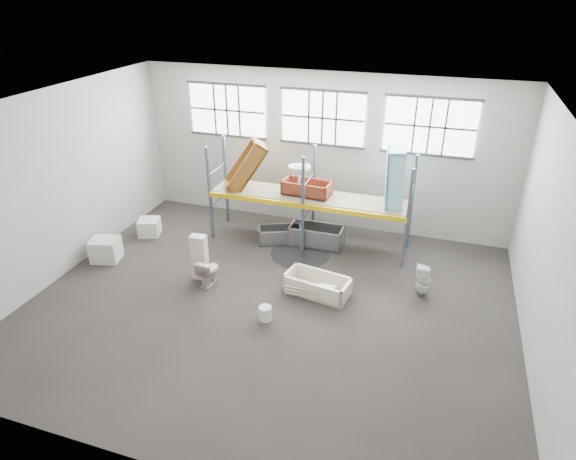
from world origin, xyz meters
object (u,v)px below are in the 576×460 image
at_px(toilet_beige, 209,271).
at_px(carton_near, 106,250).
at_px(toilet_white, 423,280).
at_px(bucket, 265,313).
at_px(rust_tub_flat, 307,188).
at_px(steel_tub_right, 316,235).
at_px(bathtub_beige, 317,285).
at_px(blue_tub_upright, 395,179).
at_px(cistern_tall, 200,257).
at_px(steel_tub_left, 280,235).

relative_size(toilet_beige, carton_near, 0.97).
distance_m(toilet_white, bucket, 4.22).
bearing_deg(toilet_white, bucket, -67.57).
bearing_deg(bucket, toilet_beige, 152.76).
bearing_deg(rust_tub_flat, carton_near, -150.85).
bearing_deg(toilet_white, steel_tub_right, -128.57).
xyz_separation_m(bathtub_beige, steel_tub_right, (-0.74, 2.60, 0.05)).
xyz_separation_m(steel_tub_right, rust_tub_flat, (-0.36, 0.09, 1.52)).
height_order(toilet_white, steel_tub_right, toilet_white).
bearing_deg(blue_tub_upright, carton_near, -159.37).
distance_m(toilet_beige, cistern_tall, 0.47).
relative_size(cistern_tall, steel_tub_right, 0.79).
distance_m(bathtub_beige, toilet_white, 2.76).
xyz_separation_m(cistern_tall, rust_tub_flat, (2.17, 2.96, 1.17)).
bearing_deg(carton_near, rust_tub_flat, 29.15).
bearing_deg(blue_tub_upright, bathtub_beige, -118.42).
relative_size(toilet_beige, rust_tub_flat, 0.52).
bearing_deg(rust_tub_flat, steel_tub_right, -14.26).
bearing_deg(blue_tub_upright, rust_tub_flat, -179.81).
height_order(bucket, carton_near, carton_near).
relative_size(cistern_tall, bucket, 3.56).
height_order(bathtub_beige, cistern_tall, cistern_tall).
bearing_deg(steel_tub_right, cistern_tall, -131.38).
height_order(steel_tub_left, rust_tub_flat, rust_tub_flat).
xyz_separation_m(toilet_white, rust_tub_flat, (-3.73, 1.89, 1.39)).
bearing_deg(toilet_beige, bucket, 156.84).
bearing_deg(bucket, steel_tub_right, 87.56).
xyz_separation_m(cistern_tall, blue_tub_upright, (4.73, 2.97, 1.74)).
height_order(toilet_beige, rust_tub_flat, rust_tub_flat).
bearing_deg(rust_tub_flat, steel_tub_left, -158.97).
bearing_deg(cistern_tall, rust_tub_flat, 49.78).
distance_m(bathtub_beige, steel_tub_left, 3.04).
distance_m(rust_tub_flat, blue_tub_upright, 2.62).
relative_size(rust_tub_flat, carton_near, 1.85).
relative_size(rust_tub_flat, bucket, 3.94).
bearing_deg(toilet_white, steel_tub_left, -120.01).
bearing_deg(carton_near, bucket, -12.82).
distance_m(steel_tub_left, blue_tub_upright, 3.97).
bearing_deg(cistern_tall, bathtub_beige, 0.72).
height_order(bathtub_beige, blue_tub_upright, blue_tub_upright).
relative_size(bathtub_beige, cistern_tall, 1.30).
xyz_separation_m(blue_tub_upright, bucket, (-2.37, -4.19, -2.21)).
relative_size(blue_tub_upright, carton_near, 2.22).
bearing_deg(bathtub_beige, toilet_white, 27.13).
bearing_deg(toilet_white, carton_near, -93.82).
distance_m(cistern_tall, blue_tub_upright, 5.85).
relative_size(toilet_beige, bucket, 2.06).
relative_size(toilet_white, rust_tub_flat, 0.59).
distance_m(steel_tub_right, bucket, 4.09).
bearing_deg(toilet_white, bathtub_beige, -83.54).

